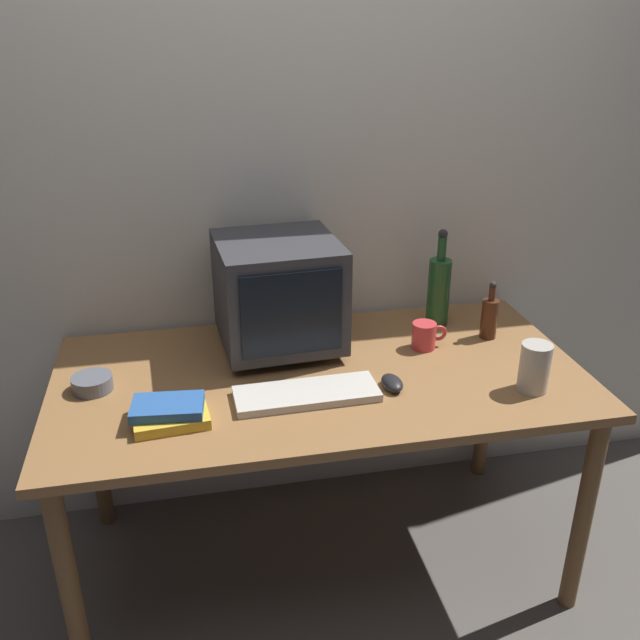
{
  "coord_description": "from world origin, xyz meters",
  "views": [
    {
      "loc": [
        -0.38,
        -1.84,
        1.79
      ],
      "look_at": [
        0.0,
        0.0,
        0.94
      ],
      "focal_mm": 38.42,
      "sensor_mm": 36.0,
      "label": 1
    }
  ],
  "objects_px": {
    "bottle_short": "(489,317)",
    "metal_canister": "(535,367)",
    "crt_monitor": "(278,293)",
    "keyboard": "(307,394)",
    "book_stack": "(169,412)",
    "bottle_tall": "(439,289)",
    "computer_mouse": "(392,383)",
    "cd_spindle": "(92,383)",
    "mug": "(425,335)"
  },
  "relations": [
    {
      "from": "metal_canister",
      "to": "bottle_tall",
      "type": "bearing_deg",
      "value": 102.72
    },
    {
      "from": "bottle_tall",
      "to": "cd_spindle",
      "type": "bearing_deg",
      "value": -168.37
    },
    {
      "from": "keyboard",
      "to": "mug",
      "type": "bearing_deg",
      "value": 26.8
    },
    {
      "from": "computer_mouse",
      "to": "bottle_short",
      "type": "height_order",
      "value": "bottle_short"
    },
    {
      "from": "crt_monitor",
      "to": "book_stack",
      "type": "relative_size",
      "value": 1.9
    },
    {
      "from": "bottle_tall",
      "to": "metal_canister",
      "type": "bearing_deg",
      "value": -77.28
    },
    {
      "from": "bottle_short",
      "to": "metal_canister",
      "type": "distance_m",
      "value": 0.36
    },
    {
      "from": "computer_mouse",
      "to": "mug",
      "type": "relative_size",
      "value": 0.83
    },
    {
      "from": "crt_monitor",
      "to": "mug",
      "type": "xyz_separation_m",
      "value": [
        0.47,
        -0.11,
        -0.15
      ]
    },
    {
      "from": "crt_monitor",
      "to": "bottle_short",
      "type": "height_order",
      "value": "crt_monitor"
    },
    {
      "from": "book_stack",
      "to": "cd_spindle",
      "type": "relative_size",
      "value": 1.8
    },
    {
      "from": "computer_mouse",
      "to": "cd_spindle",
      "type": "bearing_deg",
      "value": 166.32
    },
    {
      "from": "computer_mouse",
      "to": "book_stack",
      "type": "relative_size",
      "value": 0.46
    },
    {
      "from": "crt_monitor",
      "to": "bottle_short",
      "type": "bearing_deg",
      "value": -5.87
    },
    {
      "from": "computer_mouse",
      "to": "bottle_tall",
      "type": "distance_m",
      "value": 0.52
    },
    {
      "from": "computer_mouse",
      "to": "mug",
      "type": "height_order",
      "value": "mug"
    },
    {
      "from": "computer_mouse",
      "to": "cd_spindle",
      "type": "distance_m",
      "value": 0.89
    },
    {
      "from": "keyboard",
      "to": "bottle_short",
      "type": "relative_size",
      "value": 2.05
    },
    {
      "from": "crt_monitor",
      "to": "keyboard",
      "type": "distance_m",
      "value": 0.39
    },
    {
      "from": "mug",
      "to": "computer_mouse",
      "type": "bearing_deg",
      "value": -128.0
    },
    {
      "from": "crt_monitor",
      "to": "bottle_tall",
      "type": "xyz_separation_m",
      "value": [
        0.58,
        0.07,
        -0.06
      ]
    },
    {
      "from": "crt_monitor",
      "to": "metal_canister",
      "type": "relative_size",
      "value": 2.73
    },
    {
      "from": "crt_monitor",
      "to": "keyboard",
      "type": "height_order",
      "value": "crt_monitor"
    },
    {
      "from": "bottle_short",
      "to": "mug",
      "type": "xyz_separation_m",
      "value": [
        -0.24,
        -0.03,
        -0.03
      ]
    },
    {
      "from": "book_stack",
      "to": "mug",
      "type": "bearing_deg",
      "value": 18.77
    },
    {
      "from": "crt_monitor",
      "to": "bottle_short",
      "type": "relative_size",
      "value": 2.0
    },
    {
      "from": "crt_monitor",
      "to": "bottle_short",
      "type": "distance_m",
      "value": 0.73
    },
    {
      "from": "mug",
      "to": "metal_canister",
      "type": "height_order",
      "value": "metal_canister"
    },
    {
      "from": "crt_monitor",
      "to": "bottle_tall",
      "type": "height_order",
      "value": "crt_monitor"
    },
    {
      "from": "crt_monitor",
      "to": "computer_mouse",
      "type": "distance_m",
      "value": 0.48
    },
    {
      "from": "bottle_tall",
      "to": "mug",
      "type": "height_order",
      "value": "bottle_tall"
    },
    {
      "from": "computer_mouse",
      "to": "bottle_tall",
      "type": "bearing_deg",
      "value": 51.82
    },
    {
      "from": "keyboard",
      "to": "book_stack",
      "type": "relative_size",
      "value": 1.94
    },
    {
      "from": "mug",
      "to": "bottle_tall",
      "type": "bearing_deg",
      "value": 58.23
    },
    {
      "from": "bottle_short",
      "to": "book_stack",
      "type": "bearing_deg",
      "value": -163.58
    },
    {
      "from": "computer_mouse",
      "to": "bottle_tall",
      "type": "height_order",
      "value": "bottle_tall"
    },
    {
      "from": "computer_mouse",
      "to": "cd_spindle",
      "type": "xyz_separation_m",
      "value": [
        -0.88,
        0.17,
        0.0
      ]
    },
    {
      "from": "cd_spindle",
      "to": "metal_canister",
      "type": "distance_m",
      "value": 1.31
    },
    {
      "from": "keyboard",
      "to": "bottle_tall",
      "type": "relative_size",
      "value": 1.19
    },
    {
      "from": "book_stack",
      "to": "computer_mouse",
      "type": "bearing_deg",
      "value": 4.18
    },
    {
      "from": "keyboard",
      "to": "computer_mouse",
      "type": "xyz_separation_m",
      "value": [
        0.26,
        0.0,
        0.01
      ]
    },
    {
      "from": "cd_spindle",
      "to": "metal_canister",
      "type": "height_order",
      "value": "metal_canister"
    },
    {
      "from": "keyboard",
      "to": "bottle_tall",
      "type": "distance_m",
      "value": 0.7
    },
    {
      "from": "crt_monitor",
      "to": "bottle_tall",
      "type": "distance_m",
      "value": 0.59
    },
    {
      "from": "crt_monitor",
      "to": "computer_mouse",
      "type": "xyz_separation_m",
      "value": [
        0.29,
        -0.34,
        -0.17
      ]
    },
    {
      "from": "bottle_short",
      "to": "cd_spindle",
      "type": "xyz_separation_m",
      "value": [
        -1.3,
        -0.1,
        -0.05
      ]
    },
    {
      "from": "bottle_short",
      "to": "cd_spindle",
      "type": "bearing_deg",
      "value": -175.6
    },
    {
      "from": "keyboard",
      "to": "metal_canister",
      "type": "distance_m",
      "value": 0.67
    },
    {
      "from": "book_stack",
      "to": "crt_monitor",
      "type": "bearing_deg",
      "value": 47.04
    },
    {
      "from": "bottle_short",
      "to": "mug",
      "type": "relative_size",
      "value": 1.71
    }
  ]
}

